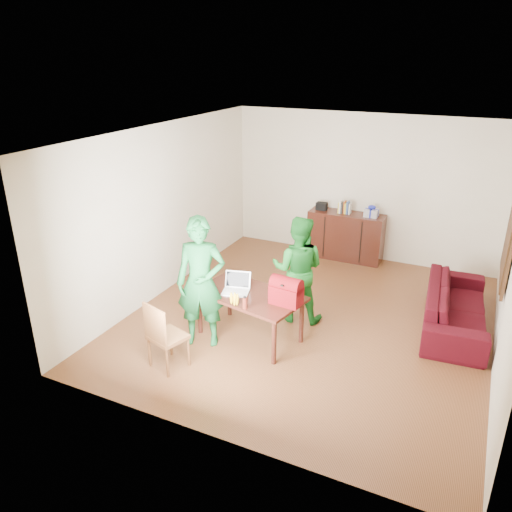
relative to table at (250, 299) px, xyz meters
The scene contains 10 objects.
room 1.34m from the table, 58.73° to the left, with size 5.20×5.70×2.90m.
table is the anchor object (origin of this frame).
chair 1.27m from the table, 120.33° to the right, with size 0.51×0.50×0.90m.
person_near 0.71m from the table, 144.48° to the right, with size 0.65×0.43×1.79m, color #135927.
person_far 0.90m from the table, 63.65° to the left, with size 0.77×0.60×1.58m, color #16641D.
laptop 0.23m from the table, 163.36° to the right, with size 0.40×0.33×0.25m.
bananas 0.38m from the table, 96.97° to the right, with size 0.17×0.11×0.06m, color gold, non-canonical shape.
bottle 0.45m from the table, 72.19° to the right, with size 0.06×0.06×0.17m, color maroon.
red_bag 0.59m from the table, ahead, with size 0.40×0.23×0.30m, color maroon.
sofa 2.98m from the table, 31.38° to the left, with size 2.09×0.82×0.61m, color #330610.
Camera 1 is at (2.07, -6.23, 3.70)m, focal length 35.00 mm.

